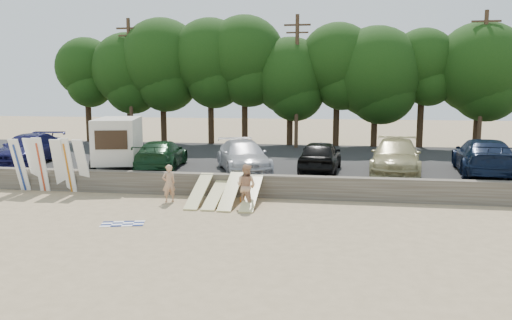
# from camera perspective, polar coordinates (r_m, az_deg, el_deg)

# --- Properties ---
(ground) EXTENTS (120.00, 120.00, 0.00)m
(ground) POSITION_cam_1_polar(r_m,az_deg,el_deg) (19.63, -5.02, -5.96)
(ground) COLOR tan
(ground) RESTS_ON ground
(seawall) EXTENTS (44.00, 0.50, 1.00)m
(seawall) POSITION_cam_1_polar(r_m,az_deg,el_deg) (22.37, -3.17, -2.86)
(seawall) COLOR #6B6356
(seawall) RESTS_ON ground
(parking_lot) EXTENTS (44.00, 14.50, 0.70)m
(parking_lot) POSITION_cam_1_polar(r_m,az_deg,el_deg) (29.66, -0.11, -0.40)
(parking_lot) COLOR #282828
(parking_lot) RESTS_ON ground
(treeline) EXTENTS (33.71, 6.44, 9.29)m
(treeline) POSITION_cam_1_polar(r_m,az_deg,el_deg) (36.29, 2.40, 10.74)
(treeline) COLOR #382616
(treeline) RESTS_ON parking_lot
(utility_poles) EXTENTS (25.80, 0.26, 9.00)m
(utility_poles) POSITION_cam_1_polar(r_m,az_deg,el_deg) (34.56, 4.68, 9.25)
(utility_poles) COLOR #473321
(utility_poles) RESTS_ON parking_lot
(box_trailer) EXTENTS (3.10, 4.42, 2.57)m
(box_trailer) POSITION_cam_1_polar(r_m,az_deg,el_deg) (26.60, -15.46, 2.19)
(box_trailer) COLOR beige
(box_trailer) RESTS_ON parking_lot
(car_0) EXTENTS (2.83, 5.69, 1.59)m
(car_0) POSITION_cam_1_polar(r_m,az_deg,el_deg) (30.01, -24.56, 1.16)
(car_0) COLOR #131344
(car_0) RESTS_ON parking_lot
(car_1) EXTENTS (2.55, 5.14, 1.44)m
(car_1) POSITION_cam_1_polar(r_m,az_deg,el_deg) (26.10, -10.76, 0.64)
(car_1) COLOR #12331B
(car_1) RESTS_ON parking_lot
(car_2) EXTENTS (3.87, 5.64, 1.52)m
(car_2) POSITION_cam_1_polar(r_m,az_deg,el_deg) (24.62, -1.47, 0.43)
(car_2) COLOR #B4B4BA
(car_2) RESTS_ON parking_lot
(car_3) EXTENTS (2.20, 4.73, 1.57)m
(car_3) POSITION_cam_1_polar(r_m,az_deg,el_deg) (24.72, 7.36, 0.45)
(car_3) COLOR black
(car_3) RESTS_ON parking_lot
(car_4) EXTENTS (2.96, 5.84, 1.63)m
(car_4) POSITION_cam_1_polar(r_m,az_deg,el_deg) (25.06, 15.69, 0.38)
(car_4) COLOR #9B9262
(car_4) RESTS_ON parking_lot
(car_5) EXTENTS (3.03, 6.12, 1.71)m
(car_5) POSITION_cam_1_polar(r_m,az_deg,el_deg) (26.22, 24.55, 0.37)
(car_5) COLOR black
(car_5) RESTS_ON parking_lot
(surfboard_upright_0) EXTENTS (0.52, 0.81, 2.51)m
(surfboard_upright_0) POSITION_cam_1_polar(r_m,az_deg,el_deg) (25.62, -25.41, -0.53)
(surfboard_upright_0) COLOR white
(surfboard_upright_0) RESTS_ON ground
(surfboard_upright_1) EXTENTS (0.58, 0.78, 2.53)m
(surfboard_upright_1) POSITION_cam_1_polar(r_m,az_deg,el_deg) (25.50, -24.09, -0.46)
(surfboard_upright_1) COLOR white
(surfboard_upright_1) RESTS_ON ground
(surfboard_upright_2) EXTENTS (0.53, 0.57, 2.57)m
(surfboard_upright_2) POSITION_cam_1_polar(r_m,az_deg,el_deg) (25.16, -23.38, -0.48)
(surfboard_upright_2) COLOR white
(surfboard_upright_2) RESTS_ON ground
(surfboard_upright_3) EXTENTS (0.62, 0.86, 2.51)m
(surfboard_upright_3) POSITION_cam_1_polar(r_m,az_deg,el_deg) (24.72, -21.57, -0.59)
(surfboard_upright_3) COLOR white
(surfboard_upright_3) RESTS_ON ground
(surfboard_upright_4) EXTENTS (0.57, 0.61, 2.57)m
(surfboard_upright_4) POSITION_cam_1_polar(r_m,az_deg,el_deg) (24.50, -20.71, -0.56)
(surfboard_upright_4) COLOR white
(surfboard_upright_4) RESTS_ON ground
(surfboard_upright_5) EXTENTS (0.55, 0.84, 2.51)m
(surfboard_upright_5) POSITION_cam_1_polar(r_m,az_deg,el_deg) (24.24, -19.20, -0.65)
(surfboard_upright_5) COLOR white
(surfboard_upright_5) RESTS_ON ground
(surfboard_low_0) EXTENTS (0.56, 2.86, 1.04)m
(surfboard_low_0) POSITION_cam_1_polar(r_m,az_deg,el_deg) (21.15, -6.50, -3.50)
(surfboard_low_0) COLOR beige
(surfboard_low_0) RESTS_ON ground
(surfboard_low_1) EXTENTS (0.56, 2.93, 0.80)m
(surfboard_low_1) POSITION_cam_1_polar(r_m,az_deg,el_deg) (21.04, -4.61, -3.87)
(surfboard_low_1) COLOR beige
(surfboard_low_1) RESTS_ON ground
(surfboard_low_2) EXTENTS (0.56, 2.83, 1.13)m
(surfboard_low_2) POSITION_cam_1_polar(r_m,az_deg,el_deg) (20.75, -2.91, -3.56)
(surfboard_low_2) COLOR beige
(surfboard_low_2) RESTS_ON ground
(surfboard_low_3) EXTENTS (0.56, 2.87, 1.02)m
(surfboard_low_3) POSITION_cam_1_polar(r_m,az_deg,el_deg) (20.62, -0.51, -3.78)
(surfboard_low_3) COLOR beige
(surfboard_low_3) RESTS_ON ground
(beachgoer_a) EXTENTS (0.70, 0.66, 1.60)m
(beachgoer_a) POSITION_cam_1_polar(r_m,az_deg,el_deg) (21.44, -9.94, -2.64)
(beachgoer_a) COLOR tan
(beachgoer_a) RESTS_ON ground
(beachgoer_b) EXTENTS (1.06, 0.95, 1.78)m
(beachgoer_b) POSITION_cam_1_polar(r_m,az_deg,el_deg) (20.09, -1.13, -2.99)
(beachgoer_b) COLOR tan
(beachgoer_b) RESTS_ON ground
(cooler) EXTENTS (0.42, 0.36, 0.32)m
(cooler) POSITION_cam_1_polar(r_m,az_deg,el_deg) (21.48, -4.59, -4.27)
(cooler) COLOR green
(cooler) RESTS_ON ground
(gear_bag) EXTENTS (0.31, 0.26, 0.22)m
(gear_bag) POSITION_cam_1_polar(r_m,az_deg,el_deg) (21.29, -1.37, -4.50)
(gear_bag) COLOR orange
(gear_bag) RESTS_ON ground
(beach_towel) EXTENTS (1.83, 1.83, 0.00)m
(beach_towel) POSITION_cam_1_polar(r_m,az_deg,el_deg) (18.53, -14.99, -7.05)
(beach_towel) COLOR white
(beach_towel) RESTS_ON ground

